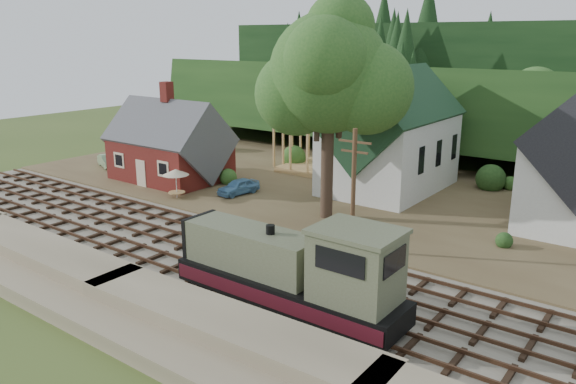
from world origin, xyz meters
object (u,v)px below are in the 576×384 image
Objects in this scene: locomotive at (295,271)px; car_green at (108,161)px; car_blue at (239,186)px; patio_set at (176,173)px.

car_green is at bearing 158.13° from locomotive.
car_blue is at bearing -66.67° from car_green.
locomotive is at bearing -89.60° from car_green.
patio_set is (-3.41, -3.86, 1.40)m from car_blue.
locomotive reaches higher than patio_set.
locomotive reaches higher than car_blue.
car_blue is 5.34m from patio_set.
locomotive is at bearing -31.62° from car_blue.
car_green is at bearing 165.96° from patio_set.
locomotive reaches higher than car_green.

